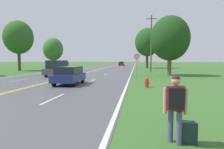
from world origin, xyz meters
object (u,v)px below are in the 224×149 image
at_px(traffic_sign, 137,60).
at_px(tree_left_verge, 18,37).
at_px(tree_mid_treeline, 53,49).
at_px(tree_behind_sign, 170,38).
at_px(suitcase, 188,133).
at_px(car_dark_grey_van_approaching, 57,68).
at_px(hitchhiker_person, 175,102).
at_px(car_dark_blue_hatchback_nearest, 69,75).
at_px(fire_hydrant, 147,83).
at_px(car_champagne_suv_mid_near, 62,66).
at_px(car_maroon_sedan_mid_far, 121,64).
at_px(tree_right_cluster, 147,42).

distance_m(traffic_sign, tree_left_verge, 26.48).
xyz_separation_m(tree_left_verge, tree_mid_treeline, (-0.32, 16.45, -1.33)).
bearing_deg(tree_behind_sign, suitcase, -97.81).
xyz_separation_m(tree_mid_treeline, car_dark_grey_van_approaching, (12.62, -27.95, -3.96)).
distance_m(suitcase, traffic_sign, 17.24).
height_order(tree_mid_treeline, car_dark_grey_van_approaching, tree_mid_treeline).
relative_size(hitchhiker_person, car_dark_blue_hatchback_nearest, 0.40).
relative_size(fire_hydrant, car_champagne_suv_mid_near, 0.18).
distance_m(suitcase, car_champagne_suv_mid_near, 35.86).
bearing_deg(car_dark_blue_hatchback_nearest, car_dark_grey_van_approaching, -153.06).
bearing_deg(fire_hydrant, hitchhiker_person, -89.04).
xyz_separation_m(hitchhiker_person, suitcase, (0.31, 0.04, -0.77)).
bearing_deg(hitchhiker_person, car_dark_grey_van_approaching, 33.57).
bearing_deg(hitchhiker_person, suitcase, -78.78).
bearing_deg(traffic_sign, tree_behind_sign, 50.01).
distance_m(hitchhiker_person, tree_left_verge, 38.93).
height_order(hitchhiker_person, car_dark_blue_hatchback_nearest, hitchhiker_person).
relative_size(fire_hydrant, car_maroon_sedan_mid_far, 0.15).
bearing_deg(suitcase, car_maroon_sedan_mid_far, 9.74).
height_order(hitchhiker_person, car_maroon_sedan_mid_far, hitchhiker_person).
xyz_separation_m(tree_behind_sign, car_maroon_sedan_mid_far, (-9.79, 44.86, -4.13)).
relative_size(tree_behind_sign, car_champagne_suv_mid_near, 1.95).
relative_size(hitchhiker_person, car_maroon_sedan_mid_far, 0.34).
bearing_deg(tree_left_verge, hitchhiker_person, -52.95).
bearing_deg(fire_hydrant, car_maroon_sedan_mid_far, 96.27).
xyz_separation_m(car_dark_blue_hatchback_nearest, car_maroon_sedan_mid_far, (0.12, 55.92, -0.06)).
bearing_deg(tree_right_cluster, suitcase, -91.65).
xyz_separation_m(hitchhiker_person, car_dark_blue_hatchback_nearest, (-6.55, 11.19, -0.22)).
xyz_separation_m(traffic_sign, tree_behind_sign, (4.29, 5.12, 2.81)).
height_order(suitcase, tree_left_verge, tree_left_verge).
distance_m(tree_behind_sign, tree_right_cluster, 24.27).
bearing_deg(car_champagne_suv_mid_near, car_maroon_sedan_mid_far, -14.34).
height_order(traffic_sign, tree_behind_sign, tree_behind_sign).
relative_size(traffic_sign, car_dark_blue_hatchback_nearest, 0.65).
bearing_deg(tree_behind_sign, fire_hydrant, -106.20).
distance_m(fire_hydrant, traffic_sign, 7.27).
xyz_separation_m(tree_mid_treeline, tree_right_cluster, (25.20, -0.82, 1.54)).
bearing_deg(tree_mid_treeline, tree_behind_sign, -42.86).
distance_m(tree_left_verge, car_champagne_suv_mid_near, 9.75).
distance_m(tree_left_verge, tree_right_cluster, 29.39).
height_order(suitcase, tree_behind_sign, tree_behind_sign).
bearing_deg(fire_hydrant, tree_right_cluster, 87.13).
bearing_deg(suitcase, tree_mid_treeline, 30.83).
bearing_deg(car_dark_grey_van_approaching, tree_behind_sign, -75.48).
bearing_deg(tree_right_cluster, fire_hydrant, -92.87).
height_order(hitchhiker_person, car_champagne_suv_mid_near, hitchhiker_person).
relative_size(fire_hydrant, car_dark_blue_hatchback_nearest, 0.17).
bearing_deg(tree_mid_treeline, hitchhiker_person, -63.50).
distance_m(fire_hydrant, tree_mid_treeline, 44.11).
bearing_deg(tree_behind_sign, hitchhiker_person, -98.58).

